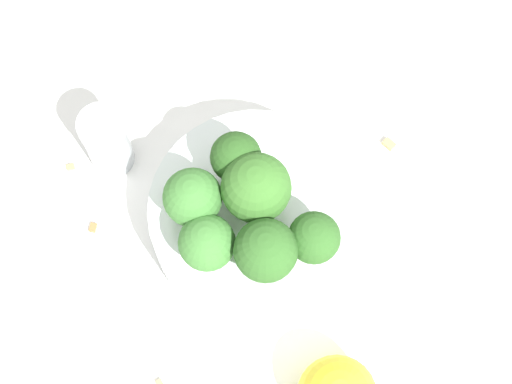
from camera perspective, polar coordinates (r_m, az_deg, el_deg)
ground_plane at (r=0.64m, az=0.00°, el=-2.52°), size 3.00×3.00×0.00m
bowl at (r=0.61m, az=0.00°, el=-1.82°), size 0.15×0.15×0.05m
broccoli_floret_0 at (r=0.55m, az=0.04°, el=0.28°), size 0.05×0.05×0.06m
broccoli_floret_1 at (r=0.57m, az=-1.35°, el=2.22°), size 0.03×0.03×0.05m
broccoli_floret_2 at (r=0.54m, az=0.65°, el=-3.96°), size 0.04×0.04×0.06m
broccoli_floret_3 at (r=0.56m, az=-4.24°, el=-0.43°), size 0.04×0.04×0.05m
broccoli_floret_4 at (r=0.55m, az=3.88°, el=-3.13°), size 0.03×0.03×0.05m
broccoli_floret_5 at (r=0.55m, az=-3.28°, el=-3.45°), size 0.04×0.04×0.05m
pepper_shaker at (r=0.64m, az=-9.91°, el=3.34°), size 0.03×0.03×0.06m
almond_crumb_0 at (r=0.66m, az=8.88°, el=3.25°), size 0.01×0.01×0.01m
almond_crumb_1 at (r=0.64m, az=-10.84°, el=-2.30°), size 0.01×0.01×0.01m
almond_crumb_2 at (r=0.61m, az=-6.70°, el=-12.42°), size 0.01×0.01×0.01m
almond_crumb_3 at (r=0.67m, az=-12.28°, el=1.68°), size 0.01×0.01×0.01m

